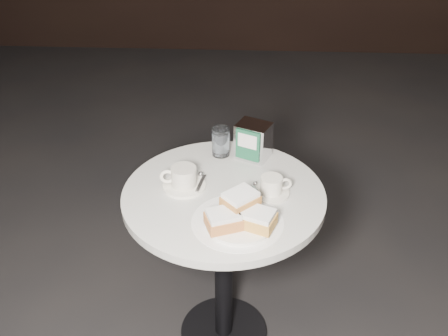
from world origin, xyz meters
TOP-DOWN VIEW (x-y plane):
  - ground at (0.00, 0.00)m, footprint 7.00×7.00m
  - cafe_table at (0.00, 0.00)m, footprint 0.70×0.70m
  - sugar_spill at (0.05, -0.16)m, footprint 0.30×0.30m
  - beignet_plate at (0.06, -0.18)m, footprint 0.23×0.22m
  - coffee_cup_left at (-0.14, 0.02)m, footprint 0.17×0.16m
  - coffee_cup_right at (0.16, -0.00)m, footprint 0.14×0.14m
  - water_glass_left at (-0.02, 0.25)m, footprint 0.08×0.08m
  - water_glass_right at (0.09, 0.24)m, footprint 0.07×0.07m
  - napkin_dispenser at (0.10, 0.24)m, footprint 0.15×0.14m

SIDE VIEW (x-z plane):
  - ground at x=0.00m, z-range 0.00..0.00m
  - cafe_table at x=0.00m, z-range 0.17..0.92m
  - sugar_spill at x=0.05m, z-range 0.74..0.75m
  - coffee_cup_right at x=0.16m, z-range 0.74..0.81m
  - coffee_cup_left at x=-0.14m, z-range 0.74..0.82m
  - beignet_plate at x=0.06m, z-range 0.73..0.83m
  - water_glass_right at x=0.09m, z-range 0.74..0.85m
  - water_glass_left at x=-0.02m, z-range 0.74..0.85m
  - napkin_dispenser at x=0.10m, z-range 0.75..0.89m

